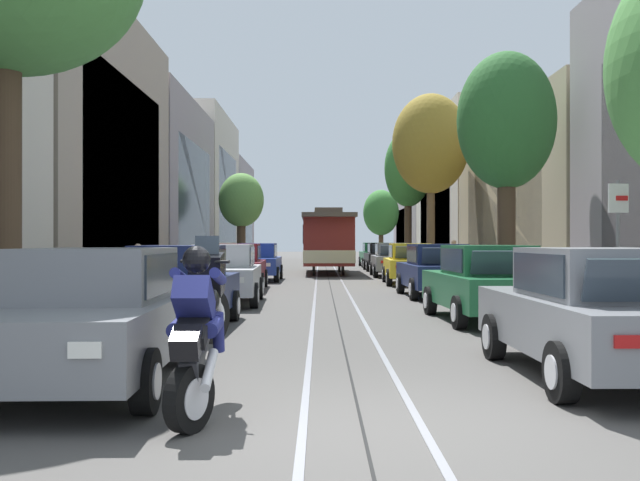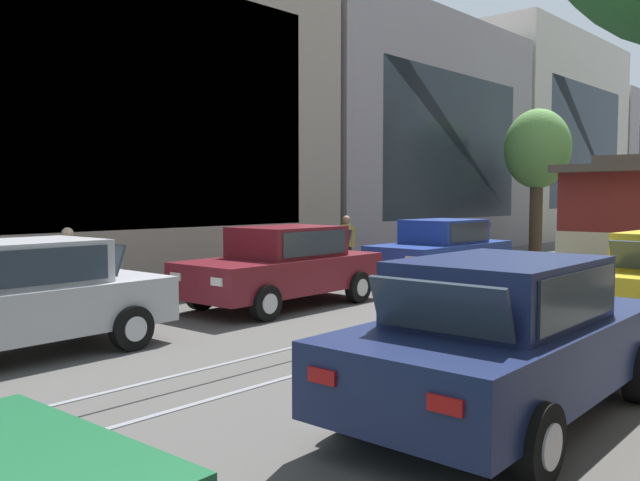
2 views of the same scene
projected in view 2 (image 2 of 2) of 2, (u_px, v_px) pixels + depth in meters
The scene contains 9 objects.
ground_plane at pixel (598, 281), 16.98m from camera, with size 162.83×162.83×0.00m, color #4C4947.
building_facade_left at pixel (409, 131), 26.76m from camera, with size 5.68×64.83×10.55m.
parked_car_silver_mid_left at pixel (10, 299), 8.87m from camera, with size 2.11×4.41×1.58m.
parked_car_maroon_fourth_left at pixel (283, 266), 13.07m from camera, with size 2.10×4.40×1.58m.
parked_car_blue_fifth_left at pixel (442, 250), 16.97m from camera, with size 2.00×4.36×1.58m.
parked_car_navy_mid_right at pixel (505, 337), 6.49m from camera, with size 2.08×4.40×1.58m.
street_tree_kerb_left_second at pixel (537, 151), 24.97m from camera, with size 2.53×2.16×5.48m.
pedestrian_on_right_pavement at pixel (346, 242), 17.71m from camera, with size 0.55×0.42×1.66m.
pedestrian_crossing_far at pixel (68, 264), 12.49m from camera, with size 0.55×0.31×1.59m.
Camera 2 is at (6.07, 8.75, 2.18)m, focal length 37.05 mm.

